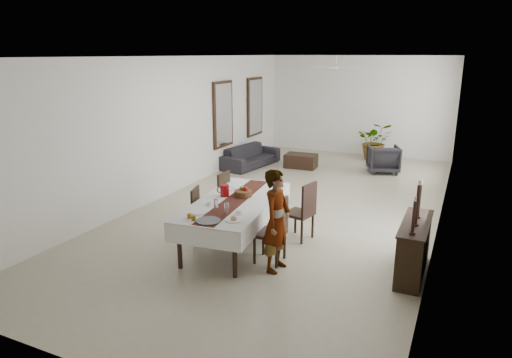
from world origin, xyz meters
name	(u,v)px	position (x,y,z in m)	size (l,w,h in m)	color
floor	(293,206)	(0.00, 0.00, 0.00)	(6.00, 12.00, 0.00)	#B9B193
ceiling	(296,56)	(0.00, 0.00, 3.20)	(6.00, 12.00, 0.02)	silver
wall_back	(359,106)	(0.00, 6.00, 1.60)	(6.00, 0.02, 3.20)	white
wall_front	(80,230)	(0.00, -6.00, 1.60)	(6.00, 0.02, 3.20)	white
wall_left	(177,125)	(-3.00, 0.00, 1.60)	(0.02, 12.00, 3.20)	white
wall_right	(447,146)	(3.00, 0.00, 1.60)	(0.02, 12.00, 3.20)	white
dining_table_top	(235,202)	(-0.20, -2.37, 0.76)	(1.05, 2.53, 0.05)	black
table_leg_fl	(179,246)	(-0.54, -3.61, 0.37)	(0.07, 0.07, 0.74)	black
table_leg_fr	(235,255)	(0.38, -3.51, 0.37)	(0.07, 0.07, 0.74)	black
table_leg_bl	(236,201)	(-0.79, -1.22, 0.37)	(0.07, 0.07, 0.74)	black
table_leg_br	(280,206)	(0.13, -1.12, 0.37)	(0.07, 0.07, 0.74)	black
tablecloth_top	(235,200)	(-0.20, -2.37, 0.79)	(1.24, 2.71, 0.01)	silver
tablecloth_drape_left	(203,205)	(-0.81, -2.43, 0.64)	(0.01, 2.71, 0.32)	white
tablecloth_drape_right	(269,213)	(0.41, -2.30, 0.64)	(0.01, 2.71, 0.32)	white
tablecloth_drape_near	(202,237)	(-0.06, -3.71, 0.64)	(1.24, 0.01, 0.32)	white
tablecloth_drape_far	(260,188)	(-0.34, -1.02, 0.64)	(1.24, 0.01, 0.32)	white
table_runner	(235,200)	(-0.20, -2.37, 0.80)	(0.37, 2.63, 0.00)	#552218
red_pitcher	(225,190)	(-0.48, -2.24, 0.91)	(0.16, 0.16, 0.21)	maroon
pitcher_handle	(220,190)	(-0.57, -2.25, 0.91)	(0.13, 0.13, 0.02)	maroon
wine_glass_near	(227,208)	(0.00, -3.03, 0.89)	(0.07, 0.07, 0.18)	white
wine_glass_mid	(216,205)	(-0.25, -2.95, 0.89)	(0.07, 0.07, 0.18)	white
teacup_right	(239,212)	(0.18, -2.96, 0.83)	(0.09, 0.09, 0.06)	white
saucer_right	(239,213)	(0.18, -2.96, 0.81)	(0.16, 0.16, 0.01)	white
teacup_left	(210,203)	(-0.48, -2.77, 0.83)	(0.09, 0.09, 0.06)	white
saucer_left	(210,204)	(-0.48, -2.77, 0.81)	(0.16, 0.16, 0.01)	silver
plate_near_right	(234,220)	(0.24, -3.27, 0.81)	(0.25, 0.25, 0.02)	white
bread_near_right	(234,218)	(0.24, -3.27, 0.84)	(0.09, 0.09, 0.09)	tan
plate_near_left	(199,212)	(-0.43, -3.18, 0.81)	(0.25, 0.25, 0.02)	silver
plate_far_left	(230,189)	(-0.60, -1.83, 0.81)	(0.25, 0.25, 0.02)	silver
serving_tray	(208,221)	(-0.09, -3.46, 0.81)	(0.38, 0.38, 0.02)	#3F3E43
jam_jar_a	(194,218)	(-0.31, -3.52, 0.84)	(0.07, 0.07, 0.08)	#885A13
jam_jar_b	(189,216)	(-0.42, -3.47, 0.84)	(0.07, 0.07, 0.08)	#946115
fruit_basket	(243,193)	(-0.18, -2.10, 0.85)	(0.32, 0.32, 0.11)	brown
fruit_red	(245,189)	(-0.15, -2.07, 0.93)	(0.09, 0.09, 0.09)	maroon
fruit_green	(242,188)	(-0.22, -2.07, 0.93)	(0.08, 0.08, 0.08)	olive
chair_right_near_seat	(270,234)	(0.64, -2.78, 0.48)	(0.46, 0.46, 0.05)	black
chair_right_near_leg_fl	(277,255)	(0.83, -2.96, 0.23)	(0.05, 0.05, 0.45)	black
chair_right_near_leg_fr	(284,246)	(0.82, -2.59, 0.23)	(0.05, 0.05, 0.45)	black
chair_right_near_leg_bl	(255,251)	(0.46, -2.98, 0.23)	(0.05, 0.05, 0.45)	black
chair_right_near_leg_br	(263,242)	(0.44, -2.60, 0.23)	(0.05, 0.05, 0.45)	black
chair_right_near_back	(282,217)	(0.84, -2.77, 0.79)	(0.46, 0.04, 0.58)	black
chair_right_far_seat	(299,214)	(0.73, -1.69, 0.48)	(0.45, 0.45, 0.05)	black
chair_right_far_leg_fl	(302,232)	(0.87, -1.91, 0.22)	(0.05, 0.05, 0.45)	black
chair_right_far_leg_fr	(313,226)	(0.96, -1.55, 0.22)	(0.05, 0.05, 0.45)	black
chair_right_far_leg_bl	(284,227)	(0.51, -1.83, 0.22)	(0.05, 0.05, 0.45)	black
chair_right_far_leg_br	(295,222)	(0.59, -1.47, 0.22)	(0.05, 0.05, 0.45)	black
chair_right_far_back	(309,199)	(0.94, -1.74, 0.78)	(0.45, 0.04, 0.58)	black
chair_left_near_seat	(206,218)	(-0.71, -2.51, 0.44)	(0.42, 0.42, 0.05)	black
chair_left_near_leg_fl	(200,226)	(-0.92, -2.39, 0.21)	(0.04, 0.04, 0.41)	black
chair_left_near_leg_fr	(195,233)	(-0.83, -2.72, 0.21)	(0.04, 0.04, 0.41)	black
chair_left_near_leg_bl	(218,228)	(-0.59, -2.31, 0.21)	(0.04, 0.04, 0.41)	black
chair_left_near_leg_br	(213,235)	(-0.50, -2.64, 0.21)	(0.04, 0.04, 0.41)	black
chair_left_near_back	(195,202)	(-0.89, -2.56, 0.72)	(0.42, 0.04, 0.53)	black
chair_left_far_seat	(233,202)	(-0.67, -1.57, 0.46)	(0.44, 0.44, 0.05)	black
chair_left_far_leg_fl	(230,210)	(-0.84, -1.38, 0.22)	(0.04, 0.04, 0.43)	black
chair_left_far_leg_fr	(221,215)	(-0.86, -1.74, 0.22)	(0.04, 0.04, 0.43)	black
chair_left_far_leg_bl	(245,213)	(-0.49, -1.39, 0.22)	(0.04, 0.04, 0.43)	black
chair_left_far_leg_br	(237,218)	(-0.50, -1.75, 0.22)	(0.04, 0.04, 0.43)	black
chair_left_far_back	(224,186)	(-0.87, -1.56, 0.76)	(0.44, 0.04, 0.56)	black
woman	(277,221)	(0.84, -3.00, 0.80)	(0.58, 0.38, 1.60)	gray
sideboard_body	(414,249)	(2.78, -2.28, 0.41)	(0.36, 1.35, 0.81)	black
sideboard_top	(416,223)	(2.78, -2.28, 0.83)	(0.40, 1.41, 0.03)	black
candlestick_near_base	(412,233)	(2.78, -2.77, 0.85)	(0.09, 0.09, 0.03)	black
candlestick_near_shaft	(414,217)	(2.78, -2.77, 1.09)	(0.05, 0.05, 0.45)	black
candlestick_near_candle	(416,199)	(2.78, -2.77, 1.35)	(0.03, 0.03, 0.07)	beige
candlestick_mid_base	(415,225)	(2.78, -2.41, 0.85)	(0.09, 0.09, 0.03)	black
candlestick_mid_shaft	(417,205)	(2.78, -2.41, 1.16)	(0.05, 0.05, 0.59)	black
candlestick_mid_candle	(419,183)	(2.78, -2.41, 1.49)	(0.03, 0.03, 0.07)	white
candlestick_far_base	(418,217)	(2.78, -2.05, 0.85)	(0.09, 0.09, 0.03)	black
candlestick_far_shaft	(420,200)	(2.78, -2.05, 1.11)	(0.05, 0.05, 0.50)	black
candlestick_far_candle	(421,182)	(2.78, -2.05, 1.40)	(0.03, 0.03, 0.07)	beige
sofa	(251,156)	(-2.44, 2.93, 0.30)	(2.07, 0.81, 0.61)	#272429
armchair	(383,159)	(1.26, 3.84, 0.38)	(0.82, 0.84, 0.77)	#29262B
coffee_table	(301,161)	(-1.03, 3.39, 0.20)	(0.90, 0.60, 0.40)	black
potted_plant	(375,141)	(0.73, 5.36, 0.59)	(1.07, 0.93, 1.19)	#2F5E25
mirror_frame_near	(223,114)	(-2.96, 2.20, 1.60)	(0.06, 1.05, 1.85)	black
mirror_glass_near	(224,115)	(-2.92, 2.20, 1.60)	(0.01, 0.90, 1.70)	white
mirror_frame_far	(255,107)	(-2.96, 4.30, 1.60)	(0.06, 1.05, 1.85)	black
mirror_glass_far	(256,107)	(-2.92, 4.30, 1.60)	(0.01, 0.90, 1.70)	silver
fan_rod	(336,60)	(0.00, 3.00, 3.10)	(0.04, 0.04, 0.20)	white
fan_hub	(336,67)	(0.00, 3.00, 2.90)	(0.16, 0.16, 0.08)	silver
fan_blade_n	(339,67)	(0.00, 3.35, 2.90)	(0.10, 0.55, 0.01)	silver
fan_blade_s	(332,68)	(0.00, 2.65, 2.90)	(0.10, 0.55, 0.01)	white
fan_blade_e	(349,68)	(0.35, 3.00, 2.90)	(0.55, 0.10, 0.01)	white
fan_blade_w	(323,67)	(-0.35, 3.00, 2.90)	(0.55, 0.10, 0.01)	white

